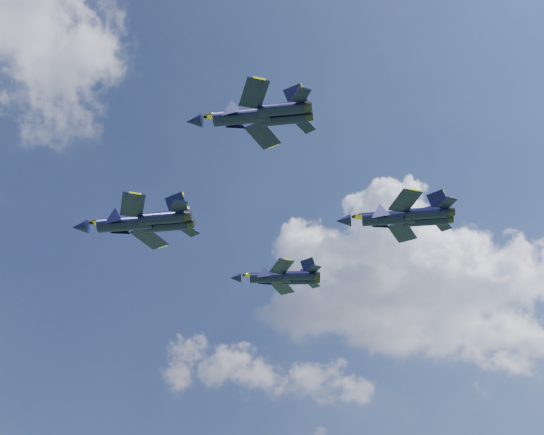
{
  "coord_description": "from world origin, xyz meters",
  "views": [
    {
      "loc": [
        -50.48,
        -57.24,
        15.71
      ],
      "look_at": [
        -5.48,
        -0.92,
        64.89
      ],
      "focal_mm": 45.0,
      "sensor_mm": 36.0,
      "label": 1
    }
  ],
  "objects_px": {
    "jet_left": "(238,117)",
    "jet_right": "(267,277)",
    "jet_lead": "(121,223)",
    "jet_slot": "(384,218)"
  },
  "relations": [
    {
      "from": "jet_lead",
      "to": "jet_left",
      "type": "distance_m",
      "value": 25.5
    },
    {
      "from": "jet_right",
      "to": "jet_slot",
      "type": "relative_size",
      "value": 0.94
    },
    {
      "from": "jet_lead",
      "to": "jet_left",
      "type": "xyz_separation_m",
      "value": [
        0.26,
        -25.49,
        0.68
      ]
    },
    {
      "from": "jet_left",
      "to": "jet_right",
      "type": "distance_m",
      "value": 33.33
    },
    {
      "from": "jet_lead",
      "to": "jet_right",
      "type": "relative_size",
      "value": 1.2
    },
    {
      "from": "jet_left",
      "to": "jet_lead",
      "type": "bearing_deg",
      "value": 46.93
    },
    {
      "from": "jet_right",
      "to": "jet_lead",
      "type": "bearing_deg",
      "value": 126.91
    },
    {
      "from": "jet_right",
      "to": "jet_slot",
      "type": "distance_m",
      "value": 22.55
    },
    {
      "from": "jet_lead",
      "to": "jet_slot",
      "type": "height_order",
      "value": "jet_lead"
    },
    {
      "from": "jet_lead",
      "to": "jet_right",
      "type": "xyz_separation_m",
      "value": [
        23.32,
        -1.45,
        -0.57
      ]
    }
  ]
}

